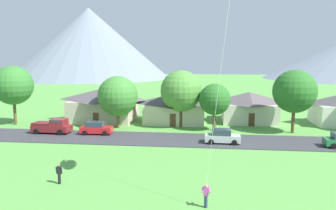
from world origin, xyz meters
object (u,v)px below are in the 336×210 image
object	(u,v)px
house_rightmost	(104,104)
watcher_person	(59,173)
tree_right_of_center	(215,100)
parked_car_silver_mid_west	(222,137)
house_left_center	(249,106)
house_leftmost	(175,107)
tree_left_of_center	(118,96)
tree_far_right	(13,85)
pickup_truck_maroon_west_side	(53,126)
tree_near_left	(295,91)
parked_car_red_west_end	(96,128)
tree_center	(181,91)

from	to	relation	value
house_rightmost	watcher_person	bearing A→B (deg)	-79.95
tree_right_of_center	parked_car_silver_mid_west	world-z (taller)	tree_right_of_center
watcher_person	house_left_center	bearing A→B (deg)	57.38
house_leftmost	tree_left_of_center	distance (m)	9.72
house_leftmost	house_left_center	distance (m)	11.94
house_leftmost	tree_far_right	bearing A→B (deg)	-169.25
house_rightmost	pickup_truck_maroon_west_side	distance (m)	10.78
tree_near_left	watcher_person	distance (m)	32.45
watcher_person	tree_left_of_center	bearing A→B (deg)	92.60
parked_car_red_west_end	pickup_truck_maroon_west_side	xyz separation A→B (m)	(-6.08, -0.18, 0.19)
tree_far_right	pickup_truck_maroon_west_side	size ratio (longest dim) A/B	1.73
tree_right_of_center	pickup_truck_maroon_west_side	bearing A→B (deg)	-167.99
tree_far_right	watcher_person	world-z (taller)	tree_far_right
house_leftmost	tree_near_left	distance (m)	18.06
pickup_truck_maroon_west_side	tree_near_left	bearing A→B (deg)	7.46
house_left_center	tree_near_left	size ratio (longest dim) A/B	1.04
tree_near_left	watcher_person	xyz separation A→B (m)	(-23.75, -21.56, -4.86)
watcher_person	parked_car_red_west_end	bearing A→B (deg)	99.11
tree_right_of_center	pickup_truck_maroon_west_side	xyz separation A→B (m)	(-21.92, -4.66, -3.38)
tree_near_left	parked_car_silver_mid_west	world-z (taller)	tree_near_left
house_left_center	tree_center	size ratio (longest dim) A/B	1.06
house_rightmost	tree_left_of_center	xyz separation A→B (m)	(3.80, -5.00, 1.93)
house_left_center	pickup_truck_maroon_west_side	bearing A→B (deg)	-156.60
watcher_person	tree_far_right	bearing A→B (deg)	127.80
pickup_truck_maroon_west_side	house_left_center	bearing A→B (deg)	23.40
house_left_center	house_rightmost	xyz separation A→B (m)	(-23.51, -2.11, 0.28)
tree_left_of_center	parked_car_silver_mid_west	size ratio (longest dim) A/B	1.81
tree_near_left	tree_right_of_center	bearing A→B (deg)	177.94
tree_far_right	watcher_person	bearing A→B (deg)	-52.20
tree_near_left	tree_far_right	size ratio (longest dim) A/B	0.95
tree_right_of_center	watcher_person	distance (m)	25.77
tree_left_of_center	tree_right_of_center	distance (m)	14.05
tree_right_of_center	watcher_person	world-z (taller)	tree_right_of_center
tree_right_of_center	tree_far_right	size ratio (longest dim) A/B	0.73
tree_near_left	parked_car_silver_mid_west	bearing A→B (deg)	-144.86
house_left_center	tree_far_right	xyz separation A→B (m)	(-36.23, -6.64, 3.60)
tree_right_of_center	watcher_person	xyz separation A→B (m)	(-13.04, -21.95, -3.56)
tree_right_of_center	tree_far_right	bearing A→B (deg)	178.79
tree_near_left	watcher_person	world-z (taller)	tree_near_left
tree_far_right	watcher_person	xyz separation A→B (m)	(17.52, -22.59, -5.23)
house_left_center	house_rightmost	bearing A→B (deg)	-174.87
house_leftmost	pickup_truck_maroon_west_side	bearing A→B (deg)	-147.83
tree_center	tree_right_of_center	world-z (taller)	tree_center
house_leftmost	watcher_person	size ratio (longest dim) A/B	6.01
house_rightmost	tree_left_of_center	world-z (taller)	tree_left_of_center
parked_car_silver_mid_west	pickup_truck_maroon_west_side	size ratio (longest dim) A/B	0.80
tree_center	tree_far_right	distance (m)	25.69
house_leftmost	house_left_center	xyz separation A→B (m)	(11.77, 1.99, 0.09)
house_leftmost	watcher_person	world-z (taller)	house_leftmost
house_left_center	tree_right_of_center	distance (m)	9.43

